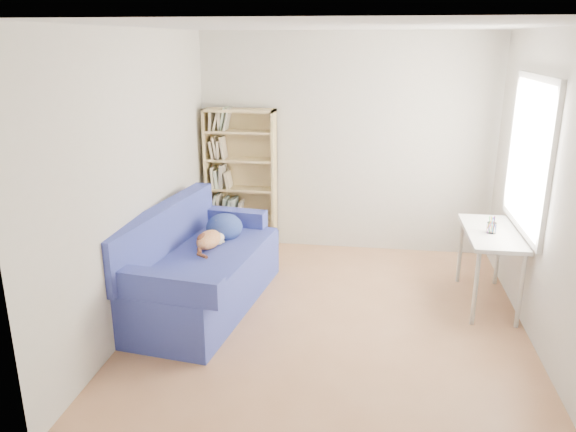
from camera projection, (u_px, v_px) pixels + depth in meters
The scene contains 6 objects.
ground at pixel (330, 321), 5.20m from camera, with size 4.00×4.00×0.00m, color #9D6B47.
room_shell at pixel (347, 147), 4.73m from camera, with size 3.54×4.04×2.62m.
sofa at pixel (198, 269), 5.45m from camera, with size 1.20×2.11×0.98m.
bookshelf at pixel (241, 185), 6.89m from camera, with size 0.86×0.27×1.72m.
desk at pixel (491, 240), 5.38m from camera, with size 0.49×1.06×0.75m.
pen_cup at pixel (492, 227), 5.29m from camera, with size 0.09×0.09×0.17m.
Camera 1 is at (0.30, -4.67, 2.50)m, focal length 35.00 mm.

